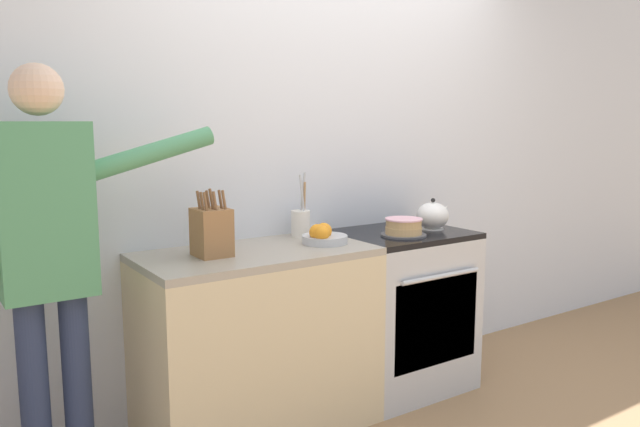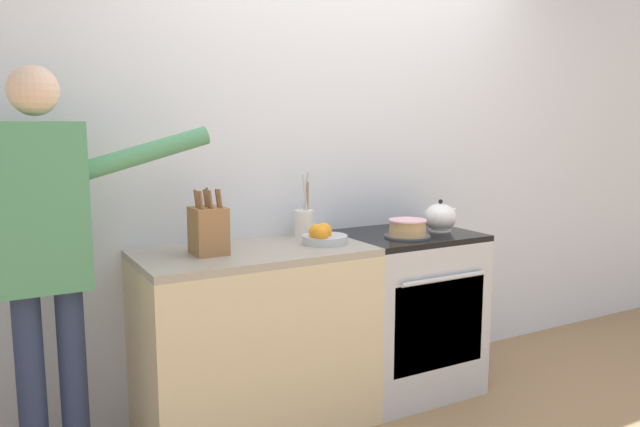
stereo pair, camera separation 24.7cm
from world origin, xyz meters
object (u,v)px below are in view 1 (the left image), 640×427
(tea_kettle, at_px, (433,216))
(person_baker, at_px, (49,244))
(knife_block, at_px, (212,232))
(utensil_crock, at_px, (301,222))
(layer_cake, at_px, (404,228))
(fruit_bowl, at_px, (323,235))
(stove_range, at_px, (400,309))

(tea_kettle, bearing_deg, person_baker, 179.09)
(tea_kettle, relative_size, person_baker, 0.13)
(knife_block, xyz_separation_m, utensil_crock, (0.58, 0.18, -0.03))
(tea_kettle, height_order, utensil_crock, utensil_crock)
(layer_cake, bearing_deg, fruit_bowl, 172.27)
(layer_cake, relative_size, person_baker, 0.14)
(tea_kettle, height_order, person_baker, person_baker)
(tea_kettle, relative_size, fruit_bowl, 0.96)
(layer_cake, relative_size, knife_block, 0.79)
(layer_cake, height_order, tea_kettle, tea_kettle)
(tea_kettle, relative_size, knife_block, 0.72)
(stove_range, relative_size, knife_block, 2.90)
(utensil_crock, bearing_deg, stove_range, -19.54)
(layer_cake, xyz_separation_m, utensil_crock, (-0.46, 0.29, 0.03))
(fruit_bowl, bearing_deg, utensil_crock, 86.89)
(stove_range, bearing_deg, layer_cake, -127.64)
(tea_kettle, relative_size, utensil_crock, 0.64)
(utensil_crock, relative_size, fruit_bowl, 1.49)
(knife_block, distance_m, fruit_bowl, 0.58)
(tea_kettle, xyz_separation_m, utensil_crock, (-0.73, 0.22, 0.00))
(stove_range, bearing_deg, tea_kettle, -10.22)
(stove_range, bearing_deg, knife_block, 179.36)
(layer_cake, relative_size, fruit_bowl, 1.06)
(fruit_bowl, distance_m, person_baker, 1.25)
(tea_kettle, bearing_deg, layer_cake, -166.79)
(knife_block, relative_size, person_baker, 0.18)
(fruit_bowl, relative_size, person_baker, 0.13)
(layer_cake, distance_m, knife_block, 1.05)
(layer_cake, height_order, fruit_bowl, fruit_bowl)
(tea_kettle, distance_m, utensil_crock, 0.76)
(stove_range, distance_m, knife_block, 1.24)
(stove_range, bearing_deg, person_baker, -179.88)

